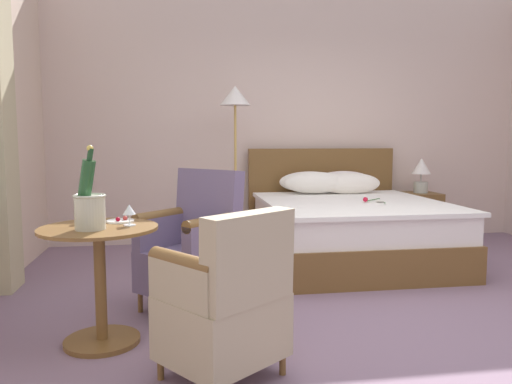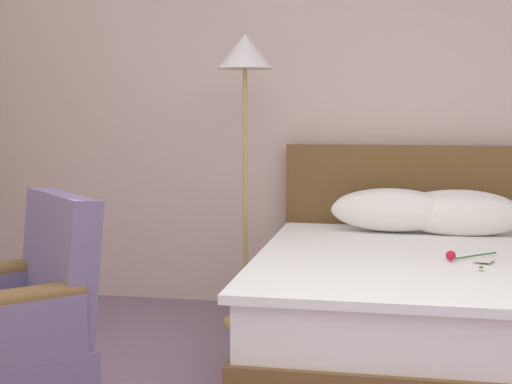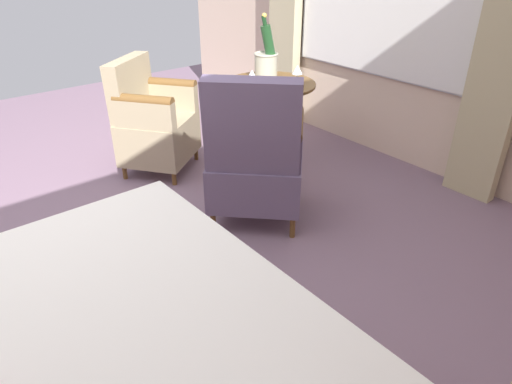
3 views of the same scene
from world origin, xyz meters
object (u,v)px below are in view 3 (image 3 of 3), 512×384
(wine_glass_near_bucket, at_px, (252,75))
(armchair_facing_bed, at_px, (153,122))
(armchair_by_window, at_px, (256,159))
(side_table_round, at_px, (269,120))
(snack_plate, at_px, (272,89))
(champagne_bucket, at_px, (266,61))
(wine_glass_near_edge, at_px, (297,71))

(wine_glass_near_bucket, height_order, armchair_facing_bed, armchair_facing_bed)
(armchair_by_window, bearing_deg, armchair_facing_bed, -83.32)
(side_table_round, relative_size, armchair_facing_bed, 0.81)
(wine_glass_near_bucket, distance_m, snack_plate, 0.18)
(wine_glass_near_bucket, bearing_deg, armchair_by_window, 53.22)
(wine_glass_near_bucket, bearing_deg, champagne_bucket, -156.30)
(side_table_round, bearing_deg, champagne_bucket, -114.22)
(side_table_round, height_order, wine_glass_near_edge, wine_glass_near_edge)
(snack_plate, xyz_separation_m, armchair_facing_bed, (0.60, -0.74, -0.33))
(snack_plate, bearing_deg, wine_glass_near_bucket, -64.03)
(side_table_round, bearing_deg, wine_glass_near_bucket, 4.82)
(wine_glass_near_edge, bearing_deg, armchair_facing_bed, -43.46)
(wine_glass_near_edge, bearing_deg, side_table_round, -60.70)
(wine_glass_near_bucket, xyz_separation_m, wine_glass_near_edge, (-0.29, 0.17, 0.02))
(armchair_by_window, distance_m, armchair_facing_bed, 1.14)
(champagne_bucket, height_order, armchair_facing_bed, champagne_bucket)
(wine_glass_near_edge, relative_size, armchair_by_window, 0.15)
(champagne_bucket, distance_m, wine_glass_near_edge, 0.28)
(armchair_facing_bed, bearing_deg, champagne_bucket, 145.94)
(wine_glass_near_bucket, xyz_separation_m, armchair_facing_bed, (0.53, -0.60, -0.41))
(wine_glass_near_edge, distance_m, armchair_facing_bed, 1.21)
(champagne_bucket, distance_m, wine_glass_near_bucket, 0.24)
(side_table_round, distance_m, armchair_by_window, 0.80)
(armchair_by_window, bearing_deg, wine_glass_near_bucket, -126.78)
(wine_glass_near_bucket, bearing_deg, side_table_round, -175.18)
(side_table_round, relative_size, wine_glass_near_edge, 4.74)
(champagne_bucket, xyz_separation_m, snack_plate, (0.15, 0.24, -0.14))
(side_table_round, height_order, snack_plate, snack_plate)
(wine_glass_near_edge, bearing_deg, armchair_by_window, 27.54)
(champagne_bucket, height_order, wine_glass_near_edge, champagne_bucket)
(wine_glass_near_bucket, distance_m, wine_glass_near_edge, 0.34)
(wine_glass_near_edge, xyz_separation_m, armchair_by_window, (0.69, 0.36, -0.39))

